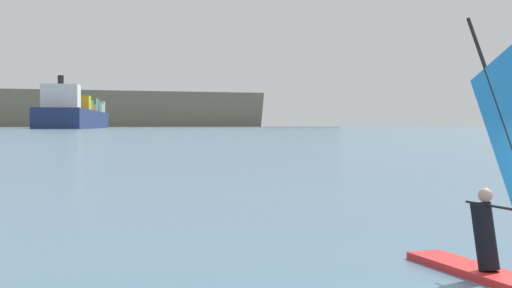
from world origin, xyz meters
The scene contains 3 objects.
windsurfer centered at (0.20, 1.51, 1.07)m, with size 1.21×4.56×4.37m.
cargo_ship centered at (-61.63, 523.55, 10.24)m, with size 35.21×210.34×35.42m.
distant_headland centered at (-124.87, 1038.20, 25.95)m, with size 816.46×207.25×51.90m, color #756B56.
Camera 1 is at (-5.03, -7.36, 2.37)m, focal length 45.86 mm.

